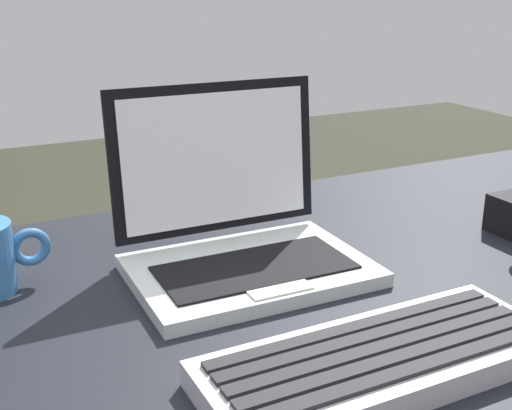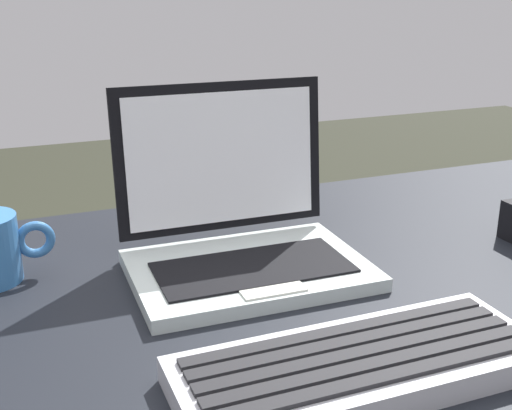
{
  "view_description": "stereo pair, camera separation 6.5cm",
  "coord_description": "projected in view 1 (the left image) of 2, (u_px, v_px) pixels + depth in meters",
  "views": [
    {
      "loc": [
        -0.32,
        -0.62,
        1.1
      ],
      "look_at": [
        0.02,
        0.04,
        0.84
      ],
      "focal_mm": 46.54,
      "sensor_mm": 36.0,
      "label": 1
    },
    {
      "loc": [
        -0.26,
        -0.65,
        1.1
      ],
      "look_at": [
        0.02,
        0.04,
        0.84
      ],
      "focal_mm": 46.54,
      "sensor_mm": 36.0,
      "label": 2
    }
  ],
  "objects": [
    {
      "name": "laptop_front",
      "position": [
        239.0,
        233.0,
        0.82
      ],
      "size": [
        0.28,
        0.22,
        0.22
      ],
      "color": "#B7C3C0",
      "rests_on": "desk"
    },
    {
      "name": "external_keyboard",
      "position": [
        381.0,
        360.0,
        0.6
      ],
      "size": [
        0.34,
        0.13,
        0.03
      ],
      "color": "#B1B2B9",
      "rests_on": "desk"
    },
    {
      "name": "desk",
      "position": [
        256.0,
        376.0,
        0.81
      ],
      "size": [
        1.55,
        0.68,
        0.75
      ],
      "color": "black",
      "rests_on": "ground"
    }
  ]
}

